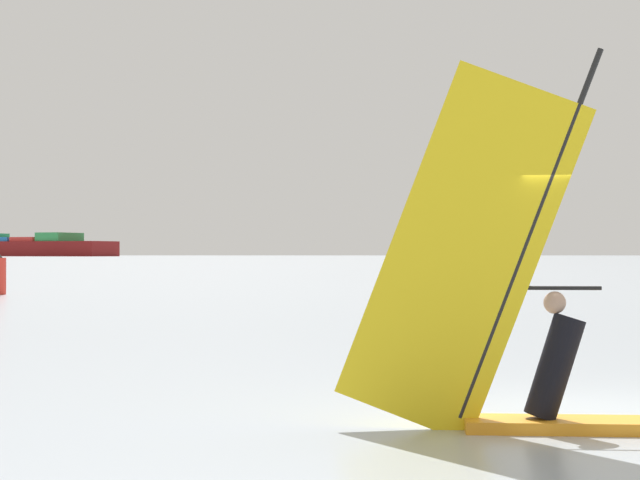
# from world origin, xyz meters

# --- Properties ---
(ground_plane) EXTENTS (4000.00, 4000.00, 0.00)m
(ground_plane) POSITION_xyz_m (0.00, 0.00, 0.00)
(ground_plane) COLOR #9EA8B2
(windsurfer) EXTENTS (3.73, 1.17, 3.87)m
(windsurfer) POSITION_xyz_m (-1.19, -1.11, 0.96)
(windsurfer) COLOR orange
(windsurfer) RESTS_ON ground_plane
(distant_headland) EXTENTS (936.87, 598.40, 54.93)m
(distant_headland) POSITION_xyz_m (228.97, 1545.42, 27.46)
(distant_headland) COLOR #756B56
(distant_headland) RESTS_ON ground_plane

